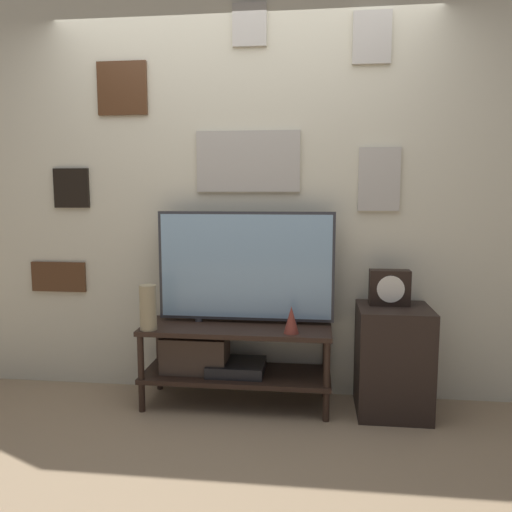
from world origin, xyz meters
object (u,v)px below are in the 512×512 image
(television, at_px, (245,266))
(mantel_clock, at_px, (389,288))
(vase_tall_ceramic, at_px, (148,308))
(vase_slim_bronze, at_px, (291,320))

(television, bearing_deg, mantel_clock, -2.51)
(vase_tall_ceramic, height_order, mantel_clock, mantel_clock)
(television, distance_m, vase_slim_bronze, 0.47)
(vase_tall_ceramic, bearing_deg, vase_slim_bronze, 1.78)
(vase_slim_bronze, height_order, mantel_clock, mantel_clock)
(television, distance_m, vase_tall_ceramic, 0.66)
(vase_tall_ceramic, height_order, vase_slim_bronze, vase_tall_ceramic)
(mantel_clock, bearing_deg, vase_tall_ceramic, -172.24)
(television, relative_size, mantel_clock, 4.65)
(television, xyz_separation_m, vase_slim_bronze, (0.31, -0.21, -0.29))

